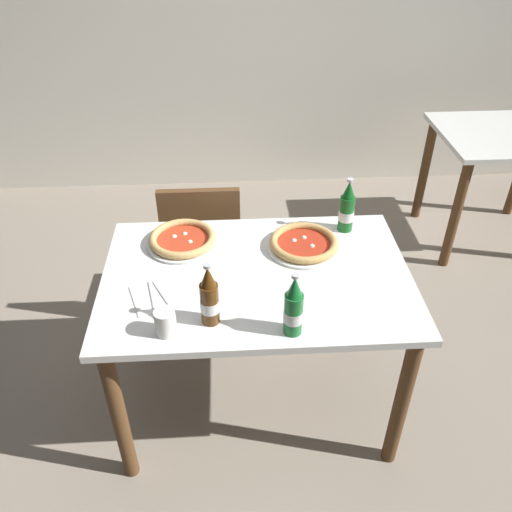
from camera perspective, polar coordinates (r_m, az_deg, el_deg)
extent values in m
plane|color=gray|center=(2.58, 0.07, -15.12)|extent=(8.00, 8.00, 0.00)
cube|color=silver|center=(3.88, -2.13, 25.61)|extent=(7.00, 0.10, 2.60)
cube|color=silver|center=(2.06, 0.08, -2.28)|extent=(1.20, 0.80, 0.03)
cylinder|color=brown|center=(2.13, -14.58, -16.45)|extent=(0.06, 0.06, 0.72)
cylinder|color=brown|center=(2.18, 15.46, -15.01)|extent=(0.06, 0.06, 0.72)
cylinder|color=brown|center=(2.60, -12.42, -4.46)|extent=(0.06, 0.06, 0.72)
cylinder|color=brown|center=(2.64, 11.43, -3.55)|extent=(0.06, 0.06, 0.72)
cube|color=brown|center=(2.79, -5.65, 1.37)|extent=(0.40, 0.40, 0.04)
cube|color=brown|center=(2.52, -6.04, 3.12)|extent=(0.38, 0.04, 0.40)
cylinder|color=brown|center=(3.05, -2.15, -0.16)|extent=(0.04, 0.04, 0.41)
cylinder|color=brown|center=(3.07, -8.50, -0.37)|extent=(0.04, 0.04, 0.41)
cylinder|color=brown|center=(2.79, -1.96, -4.31)|extent=(0.04, 0.04, 0.41)
cylinder|color=brown|center=(2.81, -8.94, -4.52)|extent=(0.04, 0.04, 0.41)
cube|color=silver|center=(3.57, 25.53, 11.74)|extent=(0.80, 0.70, 0.03)
cylinder|color=brown|center=(3.36, 20.76, 4.12)|extent=(0.06, 0.06, 0.72)
cylinder|color=brown|center=(3.82, 17.75, 8.80)|extent=(0.06, 0.06, 0.72)
cylinder|color=white|center=(2.23, -7.89, 1.44)|extent=(0.30, 0.30, 0.01)
cylinder|color=#BC381E|center=(2.23, -7.92, 1.68)|extent=(0.22, 0.22, 0.01)
torus|color=tan|center=(2.22, -7.94, 1.91)|extent=(0.28, 0.28, 0.03)
sphere|color=silver|center=(2.25, -8.83, 2.02)|extent=(0.02, 0.02, 0.02)
sphere|color=silver|center=(2.21, -7.14, 1.45)|extent=(0.02, 0.02, 0.02)
sphere|color=silver|center=(2.26, -7.71, 2.33)|extent=(0.02, 0.02, 0.02)
cylinder|color=white|center=(2.20, 5.18, 1.00)|extent=(0.31, 0.31, 0.01)
cylinder|color=#AD2D19|center=(2.19, 5.19, 1.24)|extent=(0.22, 0.22, 0.01)
torus|color=tan|center=(2.18, 5.21, 1.48)|extent=(0.28, 0.28, 0.03)
sphere|color=silver|center=(2.20, 4.13, 1.61)|extent=(0.02, 0.02, 0.02)
sphere|color=silver|center=(2.18, 6.08, 1.00)|extent=(0.02, 0.02, 0.02)
sphere|color=silver|center=(2.23, 5.21, 1.92)|extent=(0.02, 0.02, 0.02)
cylinder|color=#14591E|center=(2.30, 9.74, 4.54)|extent=(0.06, 0.06, 0.16)
cone|color=#14591E|center=(2.24, 10.04, 7.10)|extent=(0.05, 0.05, 0.07)
cylinder|color=#B7B7BC|center=(2.22, 10.16, 8.08)|extent=(0.03, 0.03, 0.01)
cylinder|color=white|center=(2.30, 9.72, 4.37)|extent=(0.07, 0.07, 0.04)
cylinder|color=#512D0F|center=(1.80, -5.02, -5.14)|extent=(0.06, 0.06, 0.16)
cone|color=#512D0F|center=(1.73, -5.23, -2.23)|extent=(0.05, 0.05, 0.07)
cylinder|color=#B7B7BC|center=(1.70, -5.31, -1.08)|extent=(0.03, 0.03, 0.01)
cylinder|color=white|center=(1.81, -5.01, -5.33)|extent=(0.07, 0.07, 0.04)
cylinder|color=#196B2D|center=(1.76, 4.05, -6.25)|extent=(0.06, 0.06, 0.16)
cone|color=#196B2D|center=(1.69, 4.22, -3.31)|extent=(0.05, 0.05, 0.07)
cylinder|color=#B7B7BC|center=(1.66, 4.28, -2.16)|extent=(0.03, 0.03, 0.01)
cylinder|color=white|center=(1.77, 4.04, -6.44)|extent=(0.07, 0.07, 0.04)
cube|color=white|center=(1.98, -10.55, -4.28)|extent=(0.23, 0.23, 0.00)
cube|color=silver|center=(1.97, -9.99, -4.16)|extent=(0.10, 0.18, 0.00)
cube|color=silver|center=(1.98, -11.14, -4.19)|extent=(0.05, 0.17, 0.00)
cylinder|color=white|center=(1.80, -9.77, -7.08)|extent=(0.07, 0.07, 0.09)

